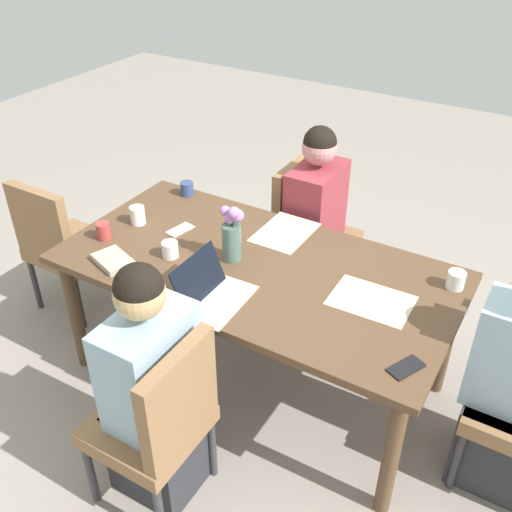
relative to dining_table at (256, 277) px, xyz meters
name	(u,v)px	position (x,y,z in m)	size (l,w,h in m)	color
ground_plane	(256,374)	(0.00, 0.00, -0.67)	(10.00, 10.00, 0.00)	gray
dining_table	(256,277)	(0.00, 0.00, 0.00)	(1.95, 0.99, 0.75)	brown
chair_far_left_near	(160,419)	(-0.04, 0.84, -0.17)	(0.44, 0.44, 0.90)	olive
person_far_left_near	(154,397)	(0.03, 0.78, -0.15)	(0.36, 0.40, 1.19)	#2D2D33
chair_near_left_far	(307,227)	(0.12, -0.83, -0.17)	(0.44, 0.44, 0.90)	olive
person_near_left_far	(314,231)	(0.05, -0.77, -0.15)	(0.36, 0.40, 1.19)	#2D2D33
chair_head_right_right_near	(61,242)	(1.32, 0.08, -0.17)	(0.44, 0.44, 0.90)	olive
flower_vase	(232,233)	(0.13, 0.02, 0.23)	(0.12, 0.09, 0.30)	#4C6B60
placemat_far_left_near	(215,300)	(0.01, 0.34, 0.08)	(0.36, 0.26, 0.00)	beige
placemat_head_left_left_mid	(371,301)	(-0.59, -0.02, 0.08)	(0.36, 0.26, 0.00)	beige
placemat_near_left_far	(285,232)	(0.02, -0.34, 0.08)	(0.36, 0.26, 0.00)	beige
laptop_far_left_near	(209,293)	(0.04, 0.35, 0.12)	(0.22, 0.32, 0.20)	silver
coffee_mug_near_left	(187,189)	(0.72, -0.42, 0.12)	(0.08, 0.08, 0.08)	#33477A
coffee_mug_near_right	(138,215)	(0.76, -0.01, 0.13)	(0.08, 0.08, 0.10)	white
coffee_mug_centre_left	(104,231)	(0.81, 0.20, 0.12)	(0.07, 0.07, 0.09)	#AD3D38
coffee_mug_centre_right	(456,280)	(-0.89, -0.31, 0.12)	(0.08, 0.08, 0.09)	white
coffee_mug_far_left	(170,250)	(0.40, 0.16, 0.12)	(0.08, 0.08, 0.08)	white
book_red_cover	(113,260)	(0.61, 0.35, 0.09)	(0.20, 0.14, 0.03)	#B2A38E
phone_black	(406,368)	(-0.87, 0.31, 0.08)	(0.15, 0.07, 0.01)	black
phone_silver	(180,230)	(0.51, -0.07, 0.08)	(0.15, 0.07, 0.01)	silver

